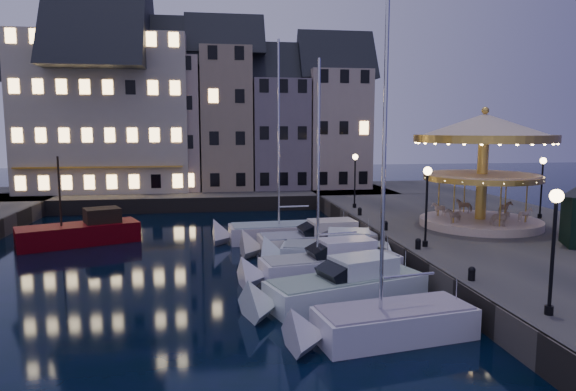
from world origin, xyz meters
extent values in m
plane|color=black|center=(0.00, 0.00, 0.00)|extent=(160.00, 160.00, 0.00)
cube|color=#474442|center=(14.00, 6.00, 0.65)|extent=(16.00, 56.00, 1.30)
cube|color=#474442|center=(-8.00, 28.00, 0.65)|extent=(44.00, 12.00, 1.30)
cube|color=#47423A|center=(6.00, 6.00, 0.65)|extent=(0.15, 44.00, 1.30)
cube|color=#47423A|center=(-6.00, 22.00, 0.65)|extent=(48.00, 0.15, 1.30)
cylinder|color=black|center=(7.20, -9.00, 1.45)|extent=(0.28, 0.28, 0.30)
cylinder|color=black|center=(7.20, -9.00, 3.20)|extent=(0.12, 0.12, 3.80)
sphere|color=#FFD18C|center=(7.20, -9.00, 5.25)|extent=(0.44, 0.44, 0.44)
cylinder|color=black|center=(7.20, 1.00, 1.45)|extent=(0.28, 0.28, 0.30)
cylinder|color=black|center=(7.20, 1.00, 3.20)|extent=(0.12, 0.12, 3.80)
sphere|color=#FFD18C|center=(7.20, 1.00, 5.25)|extent=(0.44, 0.44, 0.44)
cylinder|color=black|center=(7.20, 14.50, 1.45)|extent=(0.28, 0.28, 0.30)
cylinder|color=black|center=(7.20, 14.50, 3.20)|extent=(0.12, 0.12, 3.80)
sphere|color=#FFD18C|center=(7.20, 14.50, 5.25)|extent=(0.44, 0.44, 0.44)
cylinder|color=black|center=(18.50, 8.00, 1.45)|extent=(0.28, 0.28, 0.30)
cylinder|color=black|center=(18.50, 8.00, 3.20)|extent=(0.12, 0.12, 3.80)
sphere|color=#FFD18C|center=(18.50, 8.00, 5.25)|extent=(0.44, 0.44, 0.44)
cylinder|color=black|center=(6.60, -5.00, 1.50)|extent=(0.28, 0.28, 0.40)
sphere|color=black|center=(6.60, -5.00, 1.72)|extent=(0.30, 0.30, 0.30)
cylinder|color=black|center=(6.60, 0.50, 1.50)|extent=(0.28, 0.28, 0.40)
sphere|color=black|center=(6.60, 0.50, 1.72)|extent=(0.30, 0.30, 0.30)
cylinder|color=black|center=(6.60, 5.50, 1.50)|extent=(0.28, 0.28, 0.40)
sphere|color=black|center=(6.60, 5.50, 1.72)|extent=(0.30, 0.30, 0.30)
cylinder|color=black|center=(6.60, 11.00, 1.50)|extent=(0.28, 0.28, 0.40)
sphere|color=black|center=(6.60, 11.00, 1.72)|extent=(0.30, 0.30, 0.30)
cube|color=gray|center=(-19.50, 30.00, 6.80)|extent=(5.00, 8.00, 11.00)
cube|color=gray|center=(-14.05, 30.00, 7.30)|extent=(5.60, 8.00, 12.00)
cube|color=tan|center=(-8.00, 30.00, 7.80)|extent=(6.20, 8.00, 13.00)
cube|color=#9D886D|center=(-2.25, 30.00, 8.30)|extent=(5.00, 8.00, 14.00)
cube|color=slate|center=(3.20, 30.00, 6.80)|extent=(5.60, 8.00, 11.00)
cube|color=#B6A08E|center=(9.25, 30.00, 7.30)|extent=(6.20, 8.00, 12.00)
cube|color=beige|center=(-14.00, 30.00, 8.80)|extent=(16.00, 9.00, 15.00)
cube|color=silver|center=(2.58, -7.16, 0.45)|extent=(5.92, 3.05, 1.30)
cube|color=gray|center=(2.58, -7.16, 1.12)|extent=(5.61, 2.84, 0.10)
cylinder|color=silver|center=(2.02, -7.25, 6.04)|extent=(0.14, 0.14, 9.88)
cube|color=silver|center=(1.86, -3.30, 0.45)|extent=(7.28, 4.27, 1.30)
cube|color=gray|center=(1.86, -3.30, 1.12)|extent=(6.90, 3.99, 0.10)
cube|color=silver|center=(2.65, -3.05, 1.55)|extent=(3.02, 2.44, 0.80)
cube|color=black|center=(1.33, -3.47, 1.45)|extent=(1.60, 1.89, 0.94)
cube|color=silver|center=(2.01, 0.30, 0.45)|extent=(7.19, 3.14, 1.30)
cube|color=#959798|center=(2.01, 0.30, 1.12)|extent=(6.82, 2.92, 0.10)
cube|color=silver|center=(2.83, 0.44, 1.55)|extent=(2.85, 1.94, 0.80)
cube|color=black|center=(1.46, 0.21, 1.45)|extent=(1.39, 1.61, 0.94)
cylinder|color=silver|center=(1.32, 0.19, 5.78)|extent=(0.14, 0.14, 9.36)
cube|color=silver|center=(2.86, 2.81, 0.45)|extent=(6.20, 3.62, 1.30)
cube|color=gray|center=(2.86, 2.81, 1.12)|extent=(5.87, 3.37, 0.10)
cube|color=silver|center=(3.54, 2.63, 1.55)|extent=(2.56, 2.18, 0.80)
cube|color=black|center=(2.41, 2.92, 1.45)|extent=(1.38, 1.77, 0.87)
cube|color=beige|center=(2.51, 5.73, 0.45)|extent=(7.30, 2.94, 1.30)
cube|color=gray|center=(2.51, 5.73, 1.12)|extent=(6.93, 2.72, 0.10)
cube|color=beige|center=(3.36, 5.80, 1.55)|extent=(2.84, 1.99, 0.80)
cube|color=black|center=(1.94, 5.69, 1.45)|extent=(1.33, 1.75, 0.95)
cube|color=silver|center=(1.39, 9.30, 0.45)|extent=(8.26, 2.87, 1.30)
cube|color=#85969D|center=(1.39, 9.30, 1.12)|extent=(7.84, 2.66, 0.10)
cylinder|color=silver|center=(0.58, 9.25, 6.57)|extent=(0.14, 0.14, 10.95)
cube|color=#5D0008|center=(-12.31, 10.20, 0.55)|extent=(7.73, 5.17, 1.50)
cube|color=black|center=(-10.93, 10.78, 1.75)|extent=(2.66, 2.45, 0.98)
cylinder|color=black|center=(-13.24, 9.82, 3.50)|extent=(0.12, 0.12, 4.39)
cylinder|color=beige|center=(12.94, 5.90, 1.53)|extent=(7.39, 7.39, 0.46)
cylinder|color=gold|center=(12.94, 5.90, 4.63)|extent=(0.65, 0.65, 5.73)
cylinder|color=beige|center=(12.94, 5.90, 4.53)|extent=(6.84, 6.84, 0.17)
cylinder|color=gold|center=(12.94, 5.90, 4.37)|extent=(7.09, 7.09, 0.32)
cone|color=beige|center=(12.94, 5.90, 7.58)|extent=(8.50, 8.50, 1.48)
cylinder|color=gold|center=(12.94, 5.90, 6.80)|extent=(8.50, 8.50, 0.46)
sphere|color=gold|center=(12.94, 5.90, 8.50)|extent=(0.46, 0.46, 0.46)
imported|color=beige|center=(15.41, 6.66, 2.22)|extent=(1.54, 1.12, 0.92)
camera|label=1|loc=(-3.70, -23.85, 7.38)|focal=32.00mm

